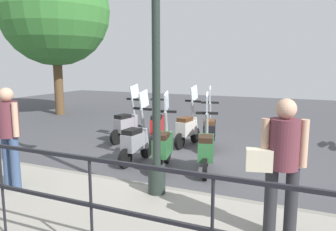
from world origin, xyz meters
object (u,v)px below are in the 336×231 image
object	(u,v)px
tree_large	(55,11)
pedestrian_distant	(9,130)
scooter_far_1	(188,127)
lamp_post_near	(156,53)
pedestrian_with_bag	(281,159)
scooter_far_0	(209,130)
scooter_near_2	(136,141)
scooter_far_2	(157,125)
scooter_near_0	(206,148)
scooter_near_1	(163,146)
scooter_far_3	(127,124)

from	to	relation	value
tree_large	pedestrian_distant	bearing A→B (deg)	-142.78
scooter_far_1	lamp_post_near	bearing A→B (deg)	-159.00
pedestrian_with_bag	scooter_far_0	size ratio (longest dim) A/B	1.03
scooter_near_2	scooter_far_2	bearing A→B (deg)	15.15
pedestrian_distant	scooter_near_0	distance (m)	3.45
pedestrian_with_bag	scooter_far_1	size ratio (longest dim) A/B	1.03
scooter_near_0	scooter_near_2	distance (m)	1.55
scooter_far_1	pedestrian_distant	bearing A→B (deg)	169.25
pedestrian_with_bag	tree_large	world-z (taller)	tree_large
scooter_near_0	scooter_far_0	bearing A→B (deg)	-1.03
scooter_far_0	scooter_far_1	xyz separation A→B (m)	(0.13, 0.61, 0.00)
pedestrian_with_bag	scooter_near_0	world-z (taller)	pedestrian_with_bag
pedestrian_with_bag	scooter_near_2	distance (m)	3.87
scooter_near_1	tree_large	bearing A→B (deg)	43.33
scooter_near_1	lamp_post_near	bearing A→B (deg)	-170.97
pedestrian_distant	scooter_far_0	xyz separation A→B (m)	(4.02, -2.03, -0.60)
pedestrian_with_bag	scooter_far_2	xyz separation A→B (m)	(4.06, 3.45, -0.60)
scooter_far_0	scooter_near_1	bearing A→B (deg)	151.60
scooter_near_1	scooter_near_2	xyz separation A→B (m)	(0.15, 0.70, 0.00)
lamp_post_near	scooter_near_0	bearing A→B (deg)	-9.51
lamp_post_near	scooter_far_3	world-z (taller)	lamp_post_near
scooter_far_0	scooter_near_2	bearing A→B (deg)	130.78
pedestrian_distant	scooter_far_1	xyz separation A→B (m)	(4.15, -1.42, -0.60)
tree_large	scooter_far_3	xyz separation A→B (m)	(-3.02, -5.03, -3.66)
scooter_near_1	scooter_far_0	bearing A→B (deg)	-24.88
lamp_post_near	scooter_near_1	xyz separation A→B (m)	(1.49, 0.58, -1.76)
pedestrian_with_bag	pedestrian_distant	xyz separation A→B (m)	(-0.09, 4.02, 0.00)
tree_large	scooter_far_1	xyz separation A→B (m)	(-2.77, -6.68, -3.66)
lamp_post_near	pedestrian_distant	distance (m)	2.59
scooter_near_1	scooter_far_2	bearing A→B (deg)	16.41
scooter_far_3	scooter_far_0	bearing A→B (deg)	-74.98
pedestrian_with_bag	tree_large	distance (m)	11.92
pedestrian_distant	scooter_far_3	xyz separation A→B (m)	(3.90, 0.23, -0.60)
tree_large	scooter_near_1	size ratio (longest dim) A/B	4.11
tree_large	scooter_far_0	size ratio (longest dim) A/B	4.11
scooter_far_3	scooter_near_2	bearing A→B (deg)	-131.28
scooter_near_1	scooter_near_2	bearing A→B (deg)	66.03
scooter_far_1	scooter_far_0	bearing A→B (deg)	-93.84
scooter_far_0	scooter_far_2	world-z (taller)	same
pedestrian_with_bag	pedestrian_distant	distance (m)	4.02
scooter_far_1	tree_large	bearing A→B (deg)	75.64
scooter_near_2	scooter_near_0	bearing A→B (deg)	-86.85
scooter_near_1	scooter_far_1	xyz separation A→B (m)	(1.95, 0.20, 0.00)
lamp_post_near	scooter_near_2	xyz separation A→B (m)	(1.63, 1.28, -1.76)
scooter_near_0	scooter_far_0	distance (m)	1.75
scooter_near_0	scooter_near_1	world-z (taller)	same
tree_large	scooter_far_3	distance (m)	6.92
scooter_near_1	scooter_far_3	world-z (taller)	same
scooter_near_0	scooter_far_2	distance (m)	2.63
scooter_near_1	pedestrian_distant	bearing A→B (deg)	131.32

